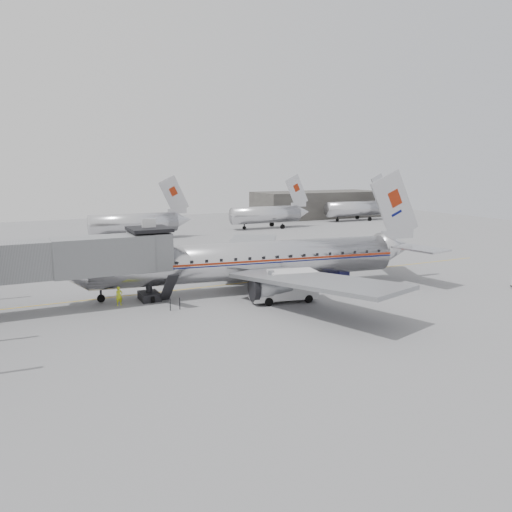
{
  "coord_description": "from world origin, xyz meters",
  "views": [
    {
      "loc": [
        -19.59,
        -38.53,
        11.43
      ],
      "look_at": [
        0.9,
        3.15,
        3.2
      ],
      "focal_mm": 35.0,
      "sensor_mm": 36.0,
      "label": 1
    }
  ],
  "objects": [
    {
      "name": "ground",
      "position": [
        0.0,
        0.0,
        0.0
      ],
      "size": [
        160.0,
        160.0,
        0.0
      ],
      "primitive_type": "plane",
      "color": "slate",
      "rests_on": "ground"
    },
    {
      "name": "baggage_cart_navy",
      "position": [
        9.56,
        2.0,
        0.9
      ],
      "size": [
        2.64,
        2.39,
        1.69
      ],
      "rotation": [
        0.0,
        0.0,
        0.43
      ],
      "color": "#0D0C33",
      "rests_on": "ground"
    },
    {
      "name": "distant_aircraft_far",
      "position": [
        48.21,
        50.0,
        2.73
      ],
      "size": [
        16.39,
        3.2,
        10.26
      ],
      "color": "silver",
      "rests_on": "ground"
    },
    {
      "name": "hangar",
      "position": [
        45.0,
        60.0,
        3.0
      ],
      "size": [
        30.0,
        12.0,
        6.0
      ],
      "primitive_type": "cube",
      "color": "#3A3735",
      "rests_on": "ground"
    },
    {
      "name": "apron_line",
      "position": [
        3.0,
        6.0,
        0.01
      ],
      "size": [
        60.0,
        0.15,
        0.01
      ],
      "primitive_type": "cube",
      "rotation": [
        0.0,
        0.0,
        1.57
      ],
      "color": "gold",
      "rests_on": "ground"
    },
    {
      "name": "distant_aircraft_near",
      "position": [
        -1.79,
        42.0,
        2.73
      ],
      "size": [
        16.39,
        3.2,
        10.26
      ],
      "color": "silver",
      "rests_on": "ground"
    },
    {
      "name": "ramp_worker",
      "position": [
        -12.0,
        3.0,
        0.81
      ],
      "size": [
        0.66,
        0.5,
        1.62
      ],
      "primitive_type": "imported",
      "rotation": [
        0.0,
        0.0,
        0.2
      ],
      "color": "#BED218",
      "rests_on": "ground"
    },
    {
      "name": "airliner",
      "position": [
        0.71,
        2.91,
        2.85
      ],
      "size": [
        35.69,
        32.88,
        11.32
      ],
      "rotation": [
        0.0,
        0.0,
        -0.13
      ],
      "color": "silver",
      "rests_on": "ground"
    },
    {
      "name": "service_van",
      "position": [
        1.1,
        -1.99,
        1.41
      ],
      "size": [
        6.0,
        3.2,
        2.68
      ],
      "rotation": [
        0.0,
        0.0,
        -0.19
      ],
      "color": "silver",
      "rests_on": "ground"
    },
    {
      "name": "jet_bridge",
      "position": [
        -16.66,
        3.67,
        4.18
      ],
      "size": [
        21.0,
        6.2,
        7.1
      ],
      "color": "#5D5F62",
      "rests_on": "ground"
    },
    {
      "name": "distant_aircraft_mid",
      "position": [
        24.21,
        46.0,
        2.73
      ],
      "size": [
        16.39,
        3.2,
        10.26
      ],
      "color": "silver",
      "rests_on": "ground"
    }
  ]
}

